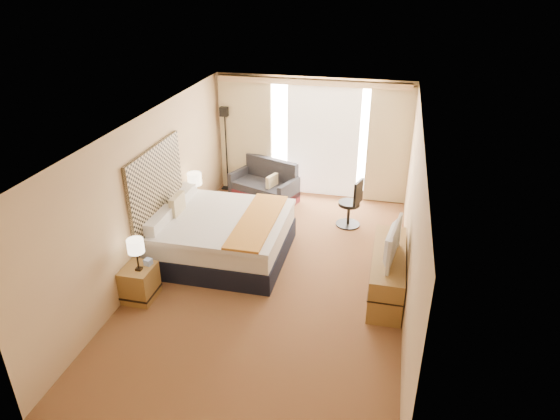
% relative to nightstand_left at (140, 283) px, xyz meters
% --- Properties ---
extents(floor, '(4.20, 7.00, 0.02)m').
position_rel_nightstand_left_xyz_m(floor, '(1.87, 1.05, -0.28)').
color(floor, '#5B1E1A').
rests_on(floor, ground).
extents(ceiling, '(4.20, 7.00, 0.02)m').
position_rel_nightstand_left_xyz_m(ceiling, '(1.87, 1.05, 2.33)').
color(ceiling, silver).
rests_on(ceiling, wall_back).
extents(wall_back, '(4.20, 0.02, 2.60)m').
position_rel_nightstand_left_xyz_m(wall_back, '(1.87, 4.55, 1.02)').
color(wall_back, tan).
rests_on(wall_back, ground).
extents(wall_front, '(4.20, 0.02, 2.60)m').
position_rel_nightstand_left_xyz_m(wall_front, '(1.87, -2.45, 1.02)').
color(wall_front, tan).
rests_on(wall_front, ground).
extents(wall_left, '(0.02, 7.00, 2.60)m').
position_rel_nightstand_left_xyz_m(wall_left, '(-0.23, 1.05, 1.02)').
color(wall_left, tan).
rests_on(wall_left, ground).
extents(wall_right, '(0.02, 7.00, 2.60)m').
position_rel_nightstand_left_xyz_m(wall_right, '(3.97, 1.05, 1.02)').
color(wall_right, tan).
rests_on(wall_right, ground).
extents(headboard, '(0.06, 1.85, 1.50)m').
position_rel_nightstand_left_xyz_m(headboard, '(-0.19, 1.25, 1.01)').
color(headboard, black).
rests_on(headboard, wall_left).
extents(nightstand_left, '(0.45, 0.52, 0.55)m').
position_rel_nightstand_left_xyz_m(nightstand_left, '(0.00, 0.00, 0.00)').
color(nightstand_left, olive).
rests_on(nightstand_left, floor).
extents(nightstand_right, '(0.45, 0.52, 0.55)m').
position_rel_nightstand_left_xyz_m(nightstand_right, '(0.00, 2.50, 0.00)').
color(nightstand_right, olive).
rests_on(nightstand_right, floor).
extents(media_dresser, '(0.50, 1.80, 0.70)m').
position_rel_nightstand_left_xyz_m(media_dresser, '(3.70, 1.05, 0.07)').
color(media_dresser, olive).
rests_on(media_dresser, floor).
extents(window, '(2.30, 0.02, 2.30)m').
position_rel_nightstand_left_xyz_m(window, '(2.12, 4.52, 1.04)').
color(window, white).
rests_on(window, wall_back).
extents(curtains, '(4.12, 0.19, 2.56)m').
position_rel_nightstand_left_xyz_m(curtains, '(1.87, 4.44, 1.13)').
color(curtains, beige).
rests_on(curtains, floor).
extents(bed, '(2.25, 2.06, 1.09)m').
position_rel_nightstand_left_xyz_m(bed, '(0.81, 1.49, 0.13)').
color(bed, black).
rests_on(bed, floor).
extents(loveseat, '(1.58, 1.21, 0.88)m').
position_rel_nightstand_left_xyz_m(loveseat, '(0.97, 3.93, 0.02)').
color(loveseat, maroon).
rests_on(loveseat, floor).
extents(floor_lamp, '(0.24, 0.24, 1.91)m').
position_rel_nightstand_left_xyz_m(floor_lamp, '(-0.03, 4.35, 1.07)').
color(floor_lamp, black).
rests_on(floor_lamp, floor).
extents(desk_chair, '(0.48, 0.48, 0.99)m').
position_rel_nightstand_left_xyz_m(desk_chair, '(2.93, 3.13, 0.16)').
color(desk_chair, black).
rests_on(desk_chair, floor).
extents(lamp_left, '(0.25, 0.25, 0.52)m').
position_rel_nightstand_left_xyz_m(lamp_left, '(0.05, -0.04, 0.68)').
color(lamp_left, black).
rests_on(lamp_left, nightstand_left).
extents(lamp_right, '(0.27, 0.27, 0.57)m').
position_rel_nightstand_left_xyz_m(lamp_right, '(-0.03, 2.47, 0.71)').
color(lamp_right, black).
rests_on(lamp_right, nightstand_right).
extents(tissue_box, '(0.13, 0.13, 0.10)m').
position_rel_nightstand_left_xyz_m(tissue_box, '(0.12, 0.12, 0.32)').
color(tissue_box, '#8DA7DB').
rests_on(tissue_box, nightstand_left).
extents(telephone, '(0.17, 0.14, 0.06)m').
position_rel_nightstand_left_xyz_m(telephone, '(0.02, 2.57, 0.31)').
color(telephone, black).
rests_on(telephone, nightstand_right).
extents(television, '(0.27, 0.98, 0.56)m').
position_rel_nightstand_left_xyz_m(television, '(3.65, 0.89, 0.70)').
color(television, black).
rests_on(television, media_dresser).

